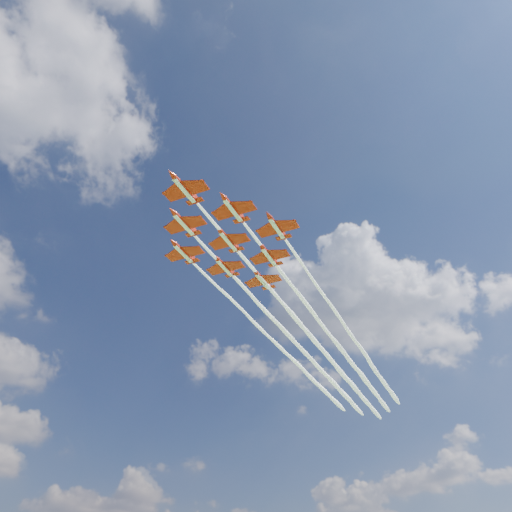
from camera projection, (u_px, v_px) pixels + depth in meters
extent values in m
cylinder|color=#A81B09|center=(185.00, 189.00, 110.53)|extent=(8.48, 5.31, 1.23)
cone|color=#A81B09|center=(171.00, 173.00, 106.31)|extent=(2.56, 2.14, 1.23)
cone|color=#A81B09|center=(197.00, 203.00, 114.51)|extent=(2.01, 1.78, 1.12)
ellipsoid|color=black|center=(179.00, 181.00, 109.13)|extent=(2.54, 2.00, 0.80)
cube|color=#A81B09|center=(186.00, 191.00, 110.93)|extent=(8.02, 10.78, 0.16)
cube|color=#A81B09|center=(195.00, 201.00, 113.92)|extent=(3.28, 4.30, 0.13)
cube|color=#A81B09|center=(196.00, 198.00, 114.65)|extent=(1.65, 0.98, 2.02)
cube|color=white|center=(184.00, 191.00, 110.22)|extent=(7.88, 4.85, 0.13)
cylinder|color=#A81B09|center=(233.00, 209.00, 116.33)|extent=(8.48, 5.31, 1.23)
cone|color=#A81B09|center=(222.00, 195.00, 112.11)|extent=(2.56, 2.14, 1.23)
cone|color=#A81B09|center=(243.00, 222.00, 120.31)|extent=(2.01, 1.78, 1.12)
ellipsoid|color=black|center=(229.00, 202.00, 114.93)|extent=(2.54, 2.00, 0.80)
cube|color=#A81B09|center=(234.00, 211.00, 116.73)|extent=(8.02, 10.78, 0.16)
cube|color=#A81B09|center=(241.00, 220.00, 119.72)|extent=(3.28, 4.30, 0.13)
cube|color=#A81B09|center=(242.00, 217.00, 120.45)|extent=(1.65, 0.98, 2.02)
cube|color=white|center=(233.00, 211.00, 116.02)|extent=(7.88, 4.85, 0.13)
cylinder|color=#A81B09|center=(184.00, 224.00, 120.89)|extent=(8.48, 5.31, 1.23)
cone|color=#A81B09|center=(172.00, 210.00, 116.67)|extent=(2.56, 2.14, 1.23)
cone|color=#A81B09|center=(195.00, 235.00, 124.87)|extent=(2.01, 1.78, 1.12)
ellipsoid|color=black|center=(179.00, 217.00, 119.48)|extent=(2.54, 2.00, 0.80)
cube|color=#A81B09|center=(185.00, 225.00, 121.28)|extent=(8.02, 10.78, 0.16)
cube|color=#A81B09|center=(193.00, 234.00, 124.27)|extent=(3.28, 4.30, 0.13)
cube|color=#A81B09|center=(194.00, 231.00, 125.01)|extent=(1.65, 0.98, 2.02)
cube|color=white|center=(184.00, 225.00, 120.58)|extent=(7.88, 4.85, 0.13)
cylinder|color=#A81B09|center=(277.00, 227.00, 122.13)|extent=(8.48, 5.31, 1.23)
cone|color=#A81B09|center=(268.00, 214.00, 117.91)|extent=(2.56, 2.14, 1.23)
cone|color=#A81B09|center=(285.00, 239.00, 126.11)|extent=(2.01, 1.78, 1.12)
ellipsoid|color=black|center=(273.00, 221.00, 120.73)|extent=(2.54, 2.00, 0.80)
cube|color=#A81B09|center=(278.00, 229.00, 122.53)|extent=(8.02, 10.78, 0.16)
cube|color=#A81B09|center=(284.00, 237.00, 125.52)|extent=(3.28, 4.30, 0.13)
cube|color=#A81B09|center=(284.00, 234.00, 126.25)|extent=(1.65, 0.98, 2.02)
cube|color=white|center=(277.00, 229.00, 121.82)|extent=(7.88, 4.85, 0.13)
cylinder|color=#A81B09|center=(229.00, 241.00, 126.69)|extent=(8.48, 5.31, 1.23)
cone|color=#A81B09|center=(218.00, 228.00, 122.47)|extent=(2.56, 2.14, 1.23)
cone|color=#A81B09|center=(238.00, 251.00, 130.67)|extent=(2.01, 1.78, 1.12)
ellipsoid|color=black|center=(225.00, 234.00, 125.28)|extent=(2.54, 2.00, 0.80)
cube|color=#A81B09|center=(230.00, 242.00, 127.08)|extent=(8.02, 10.78, 0.16)
cube|color=#A81B09|center=(236.00, 250.00, 130.07)|extent=(3.28, 4.30, 0.13)
cube|color=#A81B09|center=(237.00, 247.00, 130.81)|extent=(1.65, 0.98, 2.02)
cube|color=white|center=(228.00, 242.00, 126.38)|extent=(7.88, 4.85, 0.13)
cylinder|color=#A81B09|center=(184.00, 253.00, 131.25)|extent=(8.48, 5.31, 1.23)
cone|color=#A81B09|center=(172.00, 241.00, 127.03)|extent=(2.56, 2.14, 1.23)
cone|color=#A81B09|center=(194.00, 263.00, 135.23)|extent=(2.01, 1.78, 1.12)
ellipsoid|color=black|center=(179.00, 247.00, 129.84)|extent=(2.54, 2.00, 0.80)
cube|color=#A81B09|center=(185.00, 254.00, 131.64)|extent=(8.02, 10.78, 0.16)
cube|color=#A81B09|center=(192.00, 261.00, 134.63)|extent=(3.28, 4.30, 0.13)
cube|color=#A81B09|center=(193.00, 259.00, 135.37)|extent=(1.65, 0.98, 2.02)
cube|color=white|center=(183.00, 254.00, 130.94)|extent=(7.88, 4.85, 0.13)
cylinder|color=#A81B09|center=(269.00, 256.00, 132.49)|extent=(8.48, 5.31, 1.23)
cone|color=#A81B09|center=(261.00, 245.00, 128.27)|extent=(2.56, 2.14, 1.23)
cone|color=#A81B09|center=(277.00, 266.00, 136.47)|extent=(2.01, 1.78, 1.12)
ellipsoid|color=black|center=(266.00, 250.00, 131.08)|extent=(2.54, 2.00, 0.80)
cube|color=#A81B09|center=(270.00, 257.00, 132.88)|extent=(8.02, 10.78, 0.16)
cube|color=#A81B09|center=(276.00, 264.00, 135.87)|extent=(3.28, 4.30, 0.13)
cube|color=#A81B09|center=(276.00, 262.00, 136.61)|extent=(1.65, 0.98, 2.02)
cube|color=white|center=(269.00, 258.00, 132.18)|extent=(7.88, 4.85, 0.13)
cylinder|color=#A81B09|center=(225.00, 267.00, 137.05)|extent=(8.48, 5.31, 1.23)
cone|color=#A81B09|center=(215.00, 257.00, 132.83)|extent=(2.56, 2.14, 1.23)
cone|color=#A81B09|center=(233.00, 276.00, 141.02)|extent=(2.01, 1.78, 1.12)
ellipsoid|color=black|center=(221.00, 261.00, 135.64)|extent=(2.54, 2.00, 0.80)
cube|color=#A81B09|center=(226.00, 268.00, 137.44)|extent=(8.02, 10.78, 0.16)
cube|color=#A81B09|center=(232.00, 275.00, 140.43)|extent=(3.28, 4.30, 0.13)
cube|color=#A81B09|center=(233.00, 272.00, 141.17)|extent=(1.65, 0.98, 2.02)
cube|color=white|center=(225.00, 269.00, 136.74)|extent=(7.88, 4.85, 0.13)
cylinder|color=#A81B09|center=(263.00, 280.00, 142.85)|extent=(8.48, 5.31, 1.23)
cone|color=#A81B09|center=(254.00, 271.00, 138.63)|extent=(2.56, 2.14, 1.23)
cone|color=#A81B09|center=(270.00, 289.00, 146.82)|extent=(2.01, 1.78, 1.12)
ellipsoid|color=black|center=(259.00, 275.00, 141.44)|extent=(2.54, 2.00, 0.80)
cube|color=#A81B09|center=(263.00, 281.00, 143.24)|extent=(8.02, 10.78, 0.16)
cube|color=#A81B09|center=(269.00, 287.00, 146.23)|extent=(3.28, 4.30, 0.13)
cube|color=#A81B09|center=(269.00, 285.00, 146.97)|extent=(1.65, 0.98, 2.02)
cube|color=white|center=(263.00, 282.00, 142.54)|extent=(7.88, 4.85, 0.13)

